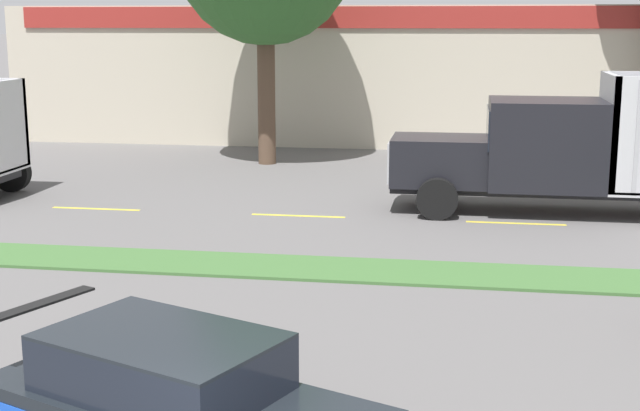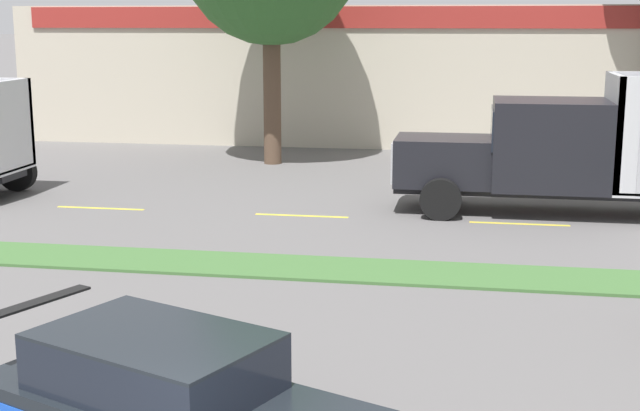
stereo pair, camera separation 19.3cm
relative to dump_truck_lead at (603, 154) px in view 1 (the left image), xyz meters
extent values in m
cube|color=#3D6633|center=(-5.39, -6.16, -1.54)|extent=(120.00, 1.69, 0.06)
cube|color=yellow|center=(-12.95, -1.32, -1.56)|extent=(2.40, 0.14, 0.01)
cube|color=yellow|center=(-7.55, -1.32, -1.56)|extent=(2.40, 0.14, 0.01)
cube|color=yellow|center=(-2.15, -1.32, -1.56)|extent=(2.40, 0.14, 0.01)
cube|color=black|center=(0.83, 0.00, -0.96)|extent=(12.26, 1.32, 0.18)
cube|color=black|center=(-4.07, 0.00, -0.26)|extent=(2.45, 1.97, 1.21)
cube|color=#B7B7BC|center=(-5.33, 0.00, -0.26)|extent=(0.06, 1.68, 1.03)
cube|color=black|center=(-1.43, 0.00, 0.23)|extent=(2.83, 2.40, 2.21)
cube|color=black|center=(-2.87, 0.00, 0.62)|extent=(0.04, 2.04, 0.99)
cylinder|color=silver|center=(0.08, -0.78, 0.99)|extent=(0.14, 0.14, 1.50)
cube|color=#B7B7BC|center=(0.06, 0.00, 0.60)|extent=(0.16, 2.40, 2.81)
cube|color=#A3A3A8|center=(0.57, -1.22, 0.60)|extent=(0.10, 0.04, 2.67)
cylinder|color=black|center=(-4.07, -1.18, -1.05)|extent=(1.03, 0.30, 1.03)
cylinder|color=black|center=(-4.07, 1.18, -1.05)|extent=(1.03, 0.30, 1.03)
cube|color=silver|center=(-15.80, -0.59, 0.46)|extent=(0.16, 2.48, 2.46)
cylinder|color=black|center=(-16.32, 0.63, -1.01)|extent=(1.12, 0.30, 1.12)
cube|color=black|center=(-6.58, -14.47, -0.27)|extent=(2.85, 2.44, 0.57)
cube|color=black|center=(-6.58, -14.47, 0.04)|extent=(2.85, 2.44, 0.04)
cube|color=black|center=(-8.26, -13.75, 0.08)|extent=(0.76, 1.43, 0.03)
cylinder|color=black|center=(-7.24, -13.23, -1.25)|extent=(0.66, 0.43, 0.63)
cylinder|color=silver|center=(-7.20, -13.13, -1.25)|extent=(0.41, 0.19, 0.44)
cube|color=#BCB29E|center=(-4.70, 16.83, 1.14)|extent=(33.92, 12.00, 5.42)
cube|color=maroon|center=(-4.70, 10.78, 3.40)|extent=(32.22, 0.10, 0.80)
cylinder|color=brown|center=(-10.15, 6.82, 1.11)|extent=(0.60, 0.60, 5.35)
camera|label=1|loc=(-3.52, -22.96, 3.28)|focal=50.00mm
camera|label=2|loc=(-3.33, -22.93, 3.28)|focal=50.00mm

